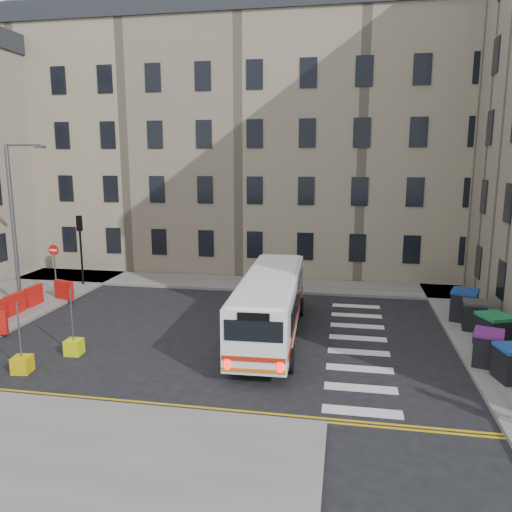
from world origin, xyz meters
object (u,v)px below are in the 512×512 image
(bus, at_px, (270,303))
(streetlamp, at_px, (13,223))
(wheelie_bin_d, at_px, (474,315))
(bollard_chevron, at_px, (22,364))
(wheelie_bin_b, at_px, (488,348))
(wheelie_bin_e, at_px, (464,305))
(bollard_yellow, at_px, (74,347))
(wheelie_bin_a, at_px, (512,363))
(wheelie_bin_c, at_px, (494,331))

(bus, bearing_deg, streetlamp, 168.75)
(wheelie_bin_d, relative_size, bollard_chevron, 2.16)
(wheelie_bin_b, height_order, wheelie_bin_e, wheelie_bin_e)
(wheelie_bin_d, relative_size, bollard_yellow, 2.16)
(wheelie_bin_b, relative_size, bollard_yellow, 2.30)
(streetlamp, distance_m, bollard_yellow, 9.09)
(wheelie_bin_b, bearing_deg, streetlamp, -172.67)
(wheelie_bin_e, bearing_deg, bollard_chevron, -132.74)
(wheelie_bin_a, bearing_deg, bollard_chevron, 173.85)
(wheelie_bin_a, xyz_separation_m, wheelie_bin_c, (0.26, 3.06, 0.08))
(wheelie_bin_b, bearing_deg, wheelie_bin_e, 104.25)
(bus, relative_size, wheelie_bin_c, 6.44)
(wheelie_bin_b, distance_m, bollard_yellow, 15.49)
(streetlamp, height_order, wheelie_bin_a, streetlamp)
(wheelie_bin_b, height_order, bollard_yellow, wheelie_bin_b)
(wheelie_bin_c, distance_m, bollard_chevron, 17.79)
(wheelie_bin_e, bearing_deg, wheelie_bin_c, -64.12)
(streetlamp, bearing_deg, wheelie_bin_c, -5.47)
(wheelie_bin_e, bearing_deg, bus, -137.62)
(wheelie_bin_b, xyz_separation_m, wheelie_bin_e, (0.32, 5.31, 0.08))
(bus, relative_size, wheelie_bin_d, 7.60)
(streetlamp, relative_size, bollard_yellow, 13.57)
(wheelie_bin_c, height_order, wheelie_bin_d, wheelie_bin_c)
(wheelie_bin_a, distance_m, wheelie_bin_c, 3.08)
(wheelie_bin_a, distance_m, wheelie_bin_b, 1.33)
(wheelie_bin_c, bearing_deg, streetlamp, 152.85)
(wheelie_bin_c, relative_size, bollard_yellow, 2.55)
(bus, xyz_separation_m, bollard_chevron, (-8.14, -5.09, -1.23))
(bollard_chevron, bearing_deg, bus, 32.05)
(wheelie_bin_b, height_order, wheelie_bin_d, wheelie_bin_d)
(wheelie_bin_e, xyz_separation_m, bollard_yellow, (-15.74, -6.75, -0.57))
(bus, bearing_deg, bollard_chevron, -150.00)
(wheelie_bin_d, bearing_deg, bollard_chevron, -146.50)
(wheelie_bin_b, distance_m, bollard_chevron, 16.68)
(wheelie_bin_e, height_order, bollard_yellow, wheelie_bin_e)
(wheelie_bin_a, distance_m, bollard_chevron, 16.90)
(wheelie_bin_e, xyz_separation_m, bollard_chevron, (-16.66, -8.62, -0.57))
(bollard_yellow, bearing_deg, wheelie_bin_b, 5.36)
(bus, distance_m, wheelie_bin_c, 8.91)
(wheelie_bin_c, bearing_deg, wheelie_bin_e, 74.31)
(bus, xyz_separation_m, wheelie_bin_c, (8.89, 0.03, -0.70))
(wheelie_bin_c, height_order, bollard_yellow, wheelie_bin_c)
(wheelie_bin_d, distance_m, bollard_yellow, 16.83)
(streetlamp, distance_m, wheelie_bin_c, 22.59)
(wheelie_bin_c, bearing_deg, wheelie_bin_b, -132.46)
(bollard_yellow, height_order, bollard_chevron, same)
(bus, height_order, wheelie_bin_a, bus)
(bus, distance_m, bollard_chevron, 9.68)
(wheelie_bin_d, bearing_deg, wheelie_bin_b, -86.86)
(bus, xyz_separation_m, wheelie_bin_a, (8.63, -3.04, -0.78))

